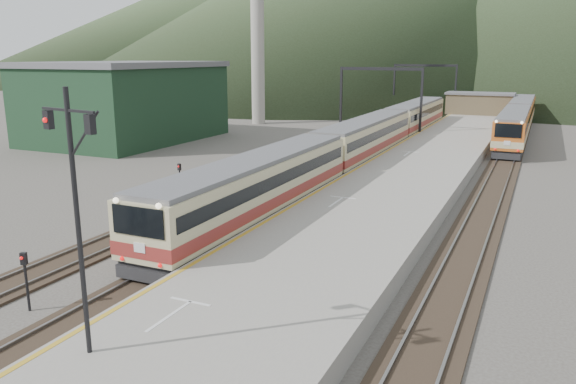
% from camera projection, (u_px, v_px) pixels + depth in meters
% --- Properties ---
extents(track_main, '(2.60, 200.00, 0.23)m').
position_uv_depth(track_main, '(364.00, 161.00, 50.00)').
color(track_main, black).
rests_on(track_main, ground).
extents(track_far, '(2.60, 200.00, 0.23)m').
position_uv_depth(track_far, '(312.00, 157.00, 52.01)').
color(track_far, black).
rests_on(track_far, ground).
extents(track_second, '(2.60, 200.00, 0.23)m').
position_uv_depth(track_second, '(501.00, 172.00, 45.36)').
color(track_second, black).
rests_on(track_second, ground).
extents(platform, '(8.00, 100.00, 1.00)m').
position_uv_depth(platform, '(423.00, 165.00, 45.87)').
color(platform, gray).
rests_on(platform, ground).
extents(gantry_near, '(9.55, 0.25, 8.00)m').
position_uv_depth(gantry_near, '(380.00, 89.00, 63.10)').
color(gantry_near, black).
rests_on(gantry_near, ground).
extents(gantry_far, '(9.55, 0.25, 8.00)m').
position_uv_depth(gantry_far, '(425.00, 80.00, 85.21)').
color(gantry_far, black).
rests_on(gantry_far, ground).
extents(warehouse, '(14.50, 20.50, 8.60)m').
position_uv_depth(warehouse, '(127.00, 101.00, 62.04)').
color(warehouse, '#17321E').
rests_on(warehouse, ground).
extents(smokestack, '(1.80, 1.80, 30.00)m').
position_uv_depth(smokestack, '(257.00, 11.00, 74.78)').
color(smokestack, '#9E998E').
rests_on(smokestack, ground).
extents(station_shed, '(9.40, 4.40, 3.10)m').
position_uv_depth(station_shed, '(480.00, 103.00, 80.75)').
color(station_shed, brown).
rests_on(station_shed, platform).
extents(hill_d, '(200.00, 200.00, 55.00)m').
position_uv_depth(hill_d, '(247.00, 17.00, 268.71)').
color(hill_d, '#344425').
rests_on(hill_d, ground).
extents(main_train, '(3.03, 62.07, 3.70)m').
position_uv_depth(main_train, '(366.00, 138.00, 49.82)').
color(main_train, tan).
rests_on(main_train, track_main).
extents(second_train, '(2.72, 37.08, 3.32)m').
position_uv_depth(second_train, '(518.00, 120.00, 65.74)').
color(second_train, '#BF5B1E').
rests_on(second_train, track_second).
extents(signal_mast, '(2.17, 0.57, 7.45)m').
position_uv_depth(signal_mast, '(76.00, 198.00, 14.91)').
color(signal_mast, black).
rests_on(signal_mast, platform).
extents(short_signal_a, '(0.27, 0.23, 2.27)m').
position_uv_depth(short_signal_a, '(26.00, 274.00, 20.48)').
color(short_signal_a, black).
rests_on(short_signal_a, ground).
extents(short_signal_b, '(0.26, 0.22, 2.27)m').
position_uv_depth(short_signal_b, '(267.00, 174.00, 37.74)').
color(short_signal_b, black).
rests_on(short_signal_b, ground).
extents(short_signal_c, '(0.26, 0.22, 2.27)m').
position_uv_depth(short_signal_c, '(180.00, 176.00, 37.25)').
color(short_signal_c, black).
rests_on(short_signal_c, ground).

